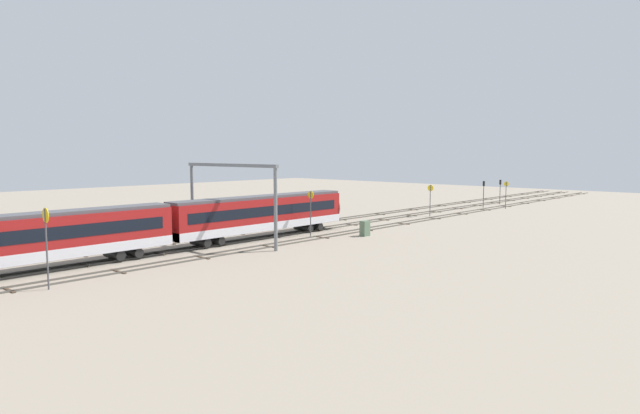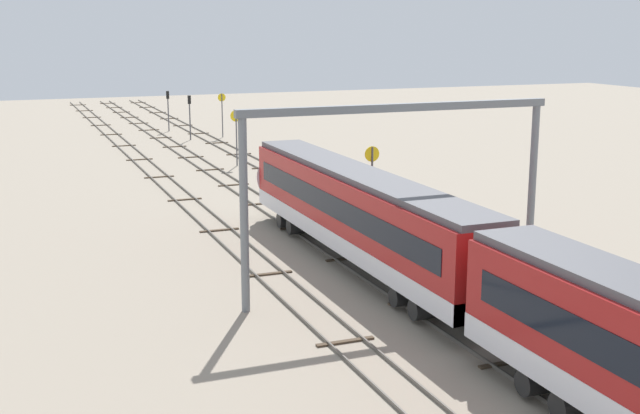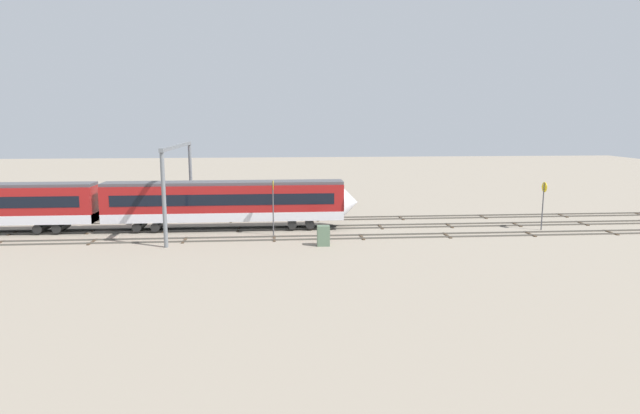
% 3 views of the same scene
% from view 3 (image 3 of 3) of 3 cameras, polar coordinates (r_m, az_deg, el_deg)
% --- Properties ---
extents(ground_plane, '(207.96, 207.96, 0.00)m').
position_cam_3_polar(ground_plane, '(54.43, -4.95, -2.37)').
color(ground_plane, gray).
extents(track_near_foreground, '(191.96, 2.40, 0.16)m').
position_cam_3_polar(track_near_foreground, '(49.82, -4.97, -3.39)').
color(track_near_foreground, '#59544C').
rests_on(track_near_foreground, ground).
extents(track_with_train, '(191.96, 2.40, 0.16)m').
position_cam_3_polar(track_with_train, '(54.42, -4.95, -2.29)').
color(track_with_train, '#59544C').
rests_on(track_with_train, ground).
extents(track_middle, '(191.96, 2.40, 0.16)m').
position_cam_3_polar(track_middle, '(59.04, -4.93, -1.36)').
color(track_middle, '#59544C').
rests_on(track_middle, ground).
extents(overhead_gantry, '(0.40, 15.09, 8.71)m').
position_cam_3_polar(overhead_gantry, '(54.43, -15.13, 4.08)').
color(overhead_gantry, slate).
rests_on(overhead_gantry, ground).
extents(speed_sign_mid_trackside, '(0.14, 0.89, 5.37)m').
position_cam_3_polar(speed_sign_mid_trackside, '(50.78, -5.10, 0.73)').
color(speed_sign_mid_trackside, '#4C4C51').
rests_on(speed_sign_mid_trackside, ground).
extents(speed_sign_far_trackside, '(0.14, 1.00, 4.90)m').
position_cam_3_polar(speed_sign_far_trackside, '(57.72, 23.08, 0.87)').
color(speed_sign_far_trackside, '#4C4C51').
rests_on(speed_sign_far_trackside, ground).
extents(relay_cabinet, '(1.13, 0.77, 1.82)m').
position_cam_3_polar(relay_cabinet, '(46.84, 0.37, -3.14)').
color(relay_cabinet, '#597259').
rests_on(relay_cabinet, ground).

